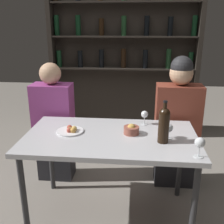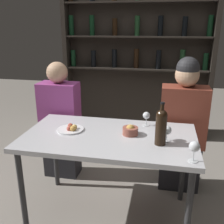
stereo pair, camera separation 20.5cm
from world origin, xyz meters
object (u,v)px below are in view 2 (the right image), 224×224
(wine_glass_2, at_px, (167,131))
(food_plate_0, at_px, (71,129))
(wine_bottle, at_px, (161,126))
(wine_glass_1, at_px, (146,116))
(seated_person_left, at_px, (61,124))
(seated_person_right, at_px, (182,128))
(wine_glass_0, at_px, (194,147))
(snack_bowl, at_px, (130,130))

(wine_glass_2, height_order, food_plate_0, wine_glass_2)
(wine_bottle, xyz_separation_m, wine_glass_2, (0.04, 0.07, -0.06))
(wine_glass_1, distance_m, seated_person_left, 0.95)
(seated_person_right, bearing_deg, seated_person_left, 180.00)
(wine_glass_1, height_order, seated_person_left, seated_person_left)
(wine_glass_0, xyz_separation_m, wine_glass_1, (-0.33, 0.55, -0.01))
(wine_glass_2, bearing_deg, wine_glass_1, 121.84)
(wine_glass_0, bearing_deg, food_plate_0, 160.44)
(wine_bottle, relative_size, wine_glass_0, 2.29)
(wine_bottle, bearing_deg, seated_person_left, 148.55)
(wine_bottle, distance_m, seated_person_left, 1.21)
(seated_person_left, bearing_deg, wine_bottle, -31.45)
(food_plate_0, xyz_separation_m, seated_person_left, (-0.30, 0.50, -0.17))
(wine_glass_2, distance_m, snack_bowl, 0.28)
(food_plate_0, bearing_deg, seated_person_right, 28.90)
(wine_bottle, distance_m, snack_bowl, 0.28)
(wine_glass_2, bearing_deg, wine_bottle, -121.79)
(snack_bowl, bearing_deg, food_plate_0, -178.87)
(food_plate_0, bearing_deg, wine_glass_2, -3.58)
(wine_bottle, bearing_deg, food_plate_0, 170.48)
(food_plate_0, height_order, seated_person_left, seated_person_left)
(wine_glass_2, height_order, snack_bowl, wine_glass_2)
(wine_glass_0, distance_m, food_plate_0, 0.97)
(wine_bottle, bearing_deg, wine_glass_0, -44.85)
(wine_glass_2, height_order, seated_person_right, seated_person_right)
(wine_glass_0, distance_m, seated_person_right, 0.84)
(wine_bottle, distance_m, wine_glass_1, 0.37)
(wine_bottle, height_order, wine_glass_1, wine_bottle)
(wine_glass_2, xyz_separation_m, seated_person_right, (0.15, 0.54, -0.18))
(wine_bottle, bearing_deg, wine_glass_2, 58.21)
(wine_glass_0, relative_size, snack_bowl, 1.13)
(wine_glass_0, bearing_deg, wine_bottle, 135.15)
(wine_glass_2, height_order, seated_person_left, seated_person_left)
(wine_bottle, distance_m, food_plate_0, 0.73)
(food_plate_0, relative_size, snack_bowl, 1.79)
(wine_glass_0, relative_size, seated_person_left, 0.11)
(wine_glass_1, bearing_deg, seated_person_right, 40.24)
(seated_person_right, bearing_deg, food_plate_0, -151.10)
(seated_person_left, bearing_deg, wine_glass_1, -17.07)
(wine_glass_2, xyz_separation_m, food_plate_0, (-0.75, 0.05, -0.06))
(snack_bowl, height_order, seated_person_right, seated_person_right)
(wine_glass_1, bearing_deg, wine_glass_0, -58.89)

